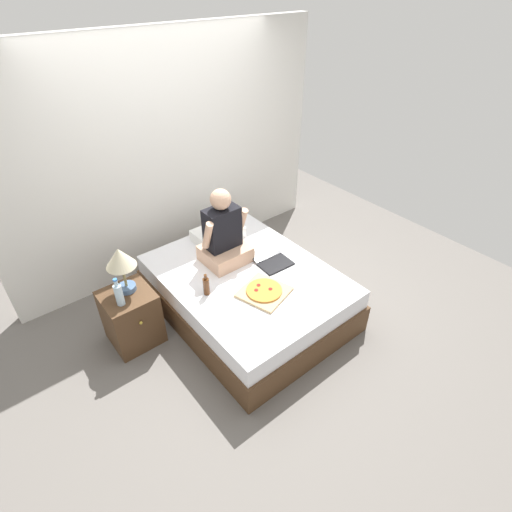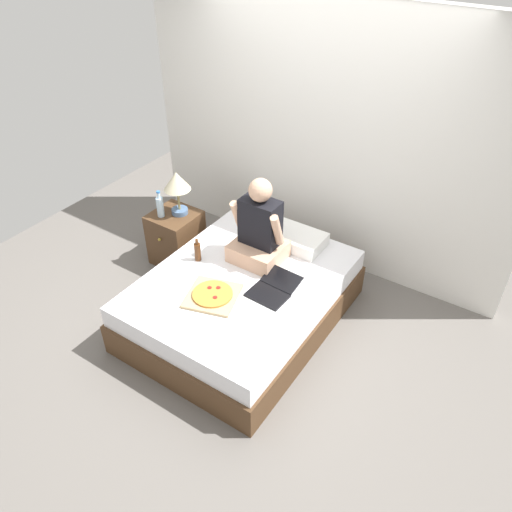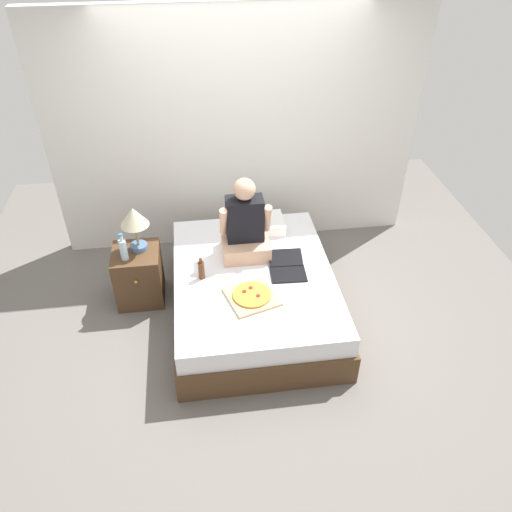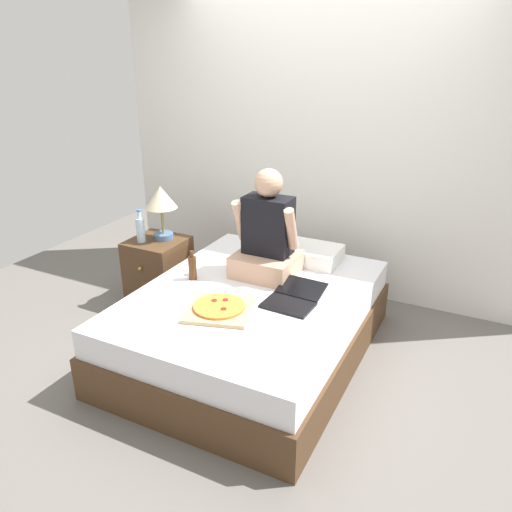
{
  "view_description": "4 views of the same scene",
  "coord_description": "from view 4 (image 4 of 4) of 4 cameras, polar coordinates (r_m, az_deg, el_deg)",
  "views": [
    {
      "loc": [
        -1.84,
        -2.42,
        2.92
      ],
      "look_at": [
        0.09,
        -0.03,
        0.67
      ],
      "focal_mm": 28.0,
      "sensor_mm": 36.0,
      "label": 1
    },
    {
      "loc": [
        1.91,
        -2.65,
        3.19
      ],
      "look_at": [
        0.14,
        0.01,
        0.78
      ],
      "focal_mm": 35.0,
      "sensor_mm": 36.0,
      "label": 2
    },
    {
      "loc": [
        -0.45,
        -3.47,
        3.37
      ],
      "look_at": [
        0.02,
        -0.06,
        0.72
      ],
      "focal_mm": 35.0,
      "sensor_mm": 36.0,
      "label": 3
    },
    {
      "loc": [
        1.4,
        -2.71,
        2.04
      ],
      "look_at": [
        0.02,
        0.03,
        0.75
      ],
      "focal_mm": 35.0,
      "sensor_mm": 36.0,
      "label": 4
    }
  ],
  "objects": [
    {
      "name": "person_seated",
      "position": [
        3.58,
        1.28,
        2.19
      ],
      "size": [
        0.47,
        0.4,
        0.78
      ],
      "color": "tan",
      "rests_on": "bed"
    },
    {
      "name": "pizza_box",
      "position": [
        3.18,
        -4.23,
        -5.99
      ],
      "size": [
        0.5,
        0.5,
        0.05
      ],
      "color": "tan",
      "rests_on": "bed"
    },
    {
      "name": "ground_plane",
      "position": [
        3.67,
        -0.52,
        -10.93
      ],
      "size": [
        5.79,
        5.79,
        0.0
      ],
      "primitive_type": "plane",
      "color": "#66605B"
    },
    {
      "name": "nightstand_left",
      "position": [
        4.32,
        -11.04,
        -1.65
      ],
      "size": [
        0.44,
        0.47,
        0.56
      ],
      "color": "#4C331E",
      "rests_on": "ground"
    },
    {
      "name": "laptop",
      "position": [
        3.29,
        4.2,
        -4.95
      ],
      "size": [
        0.34,
        0.43,
        0.07
      ],
      "color": "black",
      "rests_on": "bed"
    },
    {
      "name": "beer_bottle_on_bed",
      "position": [
        3.59,
        -7.27,
        -1.29
      ],
      "size": [
        0.06,
        0.06,
        0.22
      ],
      "color": "#4C2811",
      "rests_on": "bed"
    },
    {
      "name": "water_bottle",
      "position": [
        4.16,
        -13.07,
        3.01
      ],
      "size": [
        0.07,
        0.07,
        0.28
      ],
      "color": "silver",
      "rests_on": "nightstand_left"
    },
    {
      "name": "bed",
      "position": [
        3.54,
        -0.53,
        -7.69
      ],
      "size": [
        1.48,
        1.92,
        0.49
      ],
      "color": "#4C331E",
      "rests_on": "ground"
    },
    {
      "name": "wall_back",
      "position": [
        4.34,
        7.62,
        12.16
      ],
      "size": [
        3.79,
        0.12,
        2.5
      ],
      "primitive_type": "cube",
      "color": "silver",
      "rests_on": "ground"
    },
    {
      "name": "pillow",
      "position": [
        3.91,
        5.77,
        0.34
      ],
      "size": [
        0.52,
        0.34,
        0.12
      ],
      "primitive_type": "cube",
      "color": "white",
      "rests_on": "bed"
    },
    {
      "name": "lamp_on_left_nightstand",
      "position": [
        4.12,
        -10.81,
        6.19
      ],
      "size": [
        0.26,
        0.26,
        0.45
      ],
      "color": "#4C6B93",
      "rests_on": "nightstand_left"
    }
  ]
}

